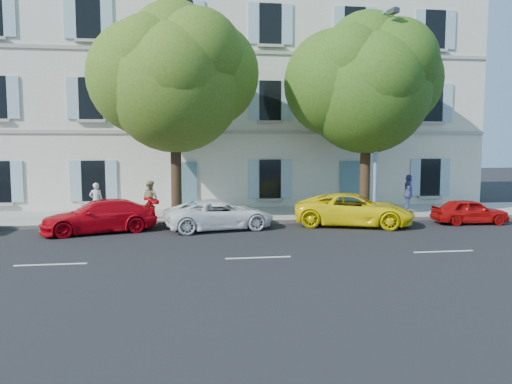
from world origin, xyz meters
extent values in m
plane|color=black|center=(0.00, 0.00, 0.00)|extent=(90.00, 90.00, 0.00)
cube|color=#A09E96|center=(0.00, 4.45, 0.07)|extent=(36.00, 4.50, 0.15)
cube|color=#9E998E|center=(0.00, 2.28, 0.08)|extent=(36.00, 0.16, 0.16)
cube|color=beige|center=(0.00, 10.20, 6.00)|extent=(28.00, 7.00, 12.00)
imported|color=#C00511|center=(-5.46, 1.12, 0.63)|extent=(4.69, 2.94, 1.27)
imported|color=white|center=(-0.80, 1.12, 0.60)|extent=(4.66, 2.82, 1.21)
imported|color=yellow|center=(4.82, 1.22, 0.68)|extent=(5.36, 3.74, 1.36)
imported|color=#AC0B0A|center=(9.91, 1.00, 0.54)|extent=(3.21, 1.42, 1.07)
cylinder|color=#3A2819|center=(-2.53, 3.02, 1.95)|extent=(0.45, 0.45, 3.61)
ellipsoid|color=#51751D|center=(-2.53, 3.02, 5.92)|extent=(5.77, 5.77, 6.35)
cylinder|color=#3A2819|center=(6.05, 3.30, 1.92)|extent=(0.47, 0.47, 3.54)
ellipsoid|color=#3F6A1B|center=(6.05, 3.30, 5.84)|extent=(5.74, 5.74, 6.32)
cylinder|color=#7293BF|center=(6.30, 2.68, 4.54)|extent=(0.18, 0.18, 8.79)
cylinder|color=#7293BF|center=(6.30, 1.91, 8.94)|extent=(0.37, 1.53, 0.11)
cube|color=#383A3D|center=(6.30, 1.15, 8.77)|extent=(0.35, 0.53, 0.20)
imported|color=silver|center=(-6.02, 3.80, 0.94)|extent=(0.62, 0.45, 1.58)
imported|color=tan|center=(-3.68, 3.52, 0.99)|extent=(1.03, 1.02, 1.68)
imported|color=#505A93|center=(8.25, 3.42, 1.06)|extent=(0.78, 1.16, 1.83)
camera|label=1|loc=(-2.18, -18.65, 3.47)|focal=35.00mm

